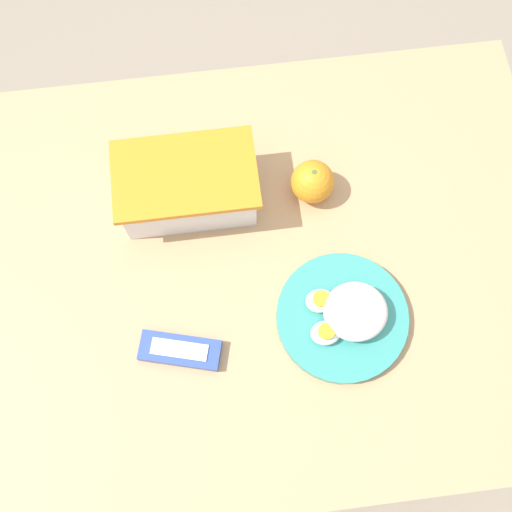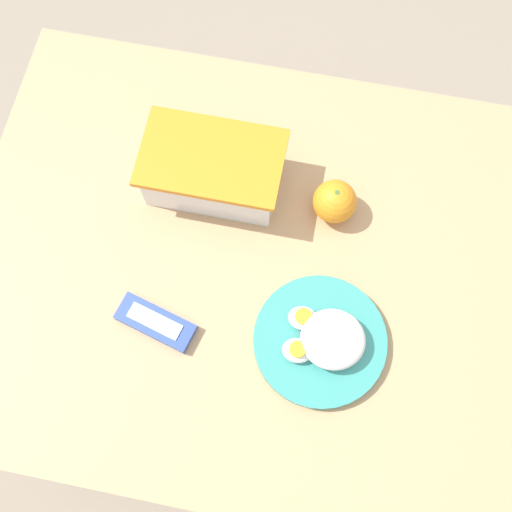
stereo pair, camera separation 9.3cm
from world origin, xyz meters
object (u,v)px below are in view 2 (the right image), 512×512
food_container (214,171)px  candy_bar (156,322)px  orange_fruit (335,201)px  rice_plate (322,340)px

food_container → candy_bar: 0.26m
orange_fruit → candy_bar: bearing=-134.6°
food_container → orange_fruit: (0.20, -0.01, -0.01)m
food_container → rice_plate: size_ratio=1.09×
rice_plate → candy_bar: size_ratio=1.56×
rice_plate → orange_fruit: bearing=94.5°
food_container → candy_bar: bearing=-98.5°
food_container → orange_fruit: food_container is taller
orange_fruit → candy_bar: 0.34m
orange_fruit → food_container: bearing=176.7°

